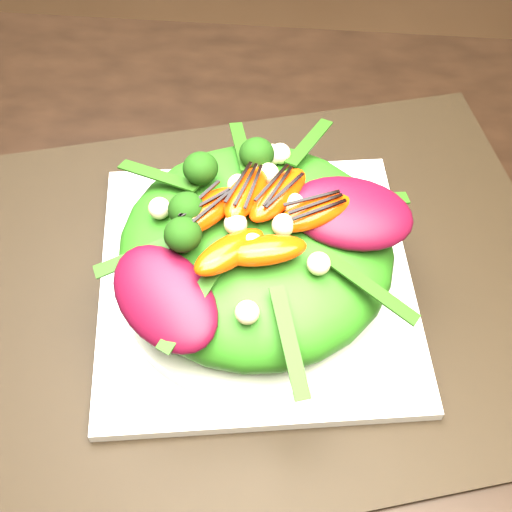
# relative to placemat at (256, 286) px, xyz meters

# --- Properties ---
(placemat) EXTENTS (0.62, 0.53, 0.00)m
(placemat) POSITION_rel_placemat_xyz_m (0.00, 0.00, 0.00)
(placemat) COLOR black
(placemat) RESTS_ON dining_table
(plate_base) EXTENTS (0.30, 0.30, 0.01)m
(plate_base) POSITION_rel_placemat_xyz_m (0.00, 0.00, 0.01)
(plate_base) COLOR silver
(plate_base) RESTS_ON placemat
(salad_bowl) EXTENTS (0.27, 0.27, 0.02)m
(salad_bowl) POSITION_rel_placemat_xyz_m (0.00, 0.00, 0.02)
(salad_bowl) COLOR white
(salad_bowl) RESTS_ON plate_base
(lettuce_mound) EXTENTS (0.29, 0.29, 0.08)m
(lettuce_mound) POSITION_rel_placemat_xyz_m (0.00, 0.00, 0.06)
(lettuce_mound) COLOR #2B6E14
(lettuce_mound) RESTS_ON salad_bowl
(radicchio_leaf) EXTENTS (0.10, 0.06, 0.02)m
(radicchio_leaf) POSITION_rel_placemat_xyz_m (0.07, 0.01, 0.09)
(radicchio_leaf) COLOR #440717
(radicchio_leaf) RESTS_ON lettuce_mound
(orange_segment) EXTENTS (0.07, 0.05, 0.02)m
(orange_segment) POSITION_rel_placemat_xyz_m (-0.01, 0.02, 0.10)
(orange_segment) COLOR #ED2F03
(orange_segment) RESTS_ON lettuce_mound
(broccoli_floret) EXTENTS (0.05, 0.05, 0.04)m
(broccoli_floret) POSITION_rel_placemat_xyz_m (-0.05, 0.04, 0.10)
(broccoli_floret) COLOR #153309
(broccoli_floret) RESTS_ON lettuce_mound
(macadamia_nut) EXTENTS (0.02, 0.02, 0.02)m
(macadamia_nut) POSITION_rel_placemat_xyz_m (0.04, -0.05, 0.09)
(macadamia_nut) COLOR #CBB48F
(macadamia_nut) RESTS_ON lettuce_mound
(balsamic_drizzle) EXTENTS (0.04, 0.02, 0.00)m
(balsamic_drizzle) POSITION_rel_placemat_xyz_m (-0.01, 0.02, 0.11)
(balsamic_drizzle) COLOR black
(balsamic_drizzle) RESTS_ON orange_segment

